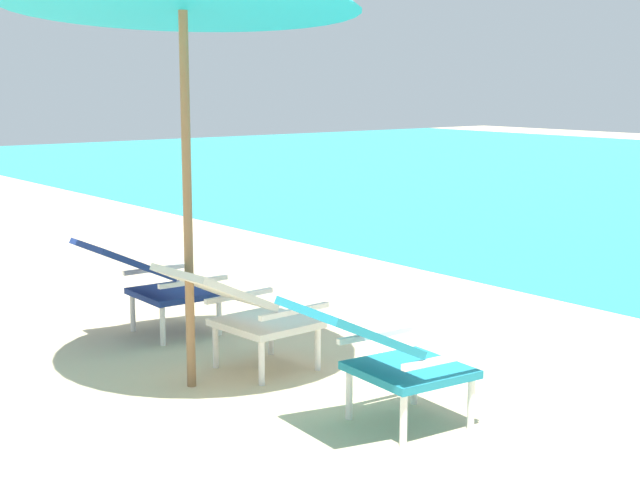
# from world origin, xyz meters

# --- Properties ---
(ground_plane) EXTENTS (40.00, 40.00, 0.00)m
(ground_plane) POSITION_xyz_m (0.00, 4.00, 0.00)
(ground_plane) COLOR #CCB78E
(lounge_chair_left) EXTENTS (0.56, 0.89, 0.68)m
(lounge_chair_left) POSITION_xyz_m (-1.12, 0.12, 0.40)
(lounge_chair_left) COLOR navy
(lounge_chair_left) RESTS_ON ground_plane
(lounge_chair_center) EXTENTS (0.59, 0.91, 0.68)m
(lounge_chair_center) POSITION_xyz_m (-0.06, 0.15, 0.40)
(lounge_chair_center) COLOR silver
(lounge_chair_center) RESTS_ON ground_plane
(lounge_chair_right) EXTENTS (0.60, 0.91, 0.68)m
(lounge_chair_right) POSITION_xyz_m (1.10, 0.19, 0.40)
(lounge_chair_right) COLOR teal
(lounge_chair_right) RESTS_ON ground_plane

